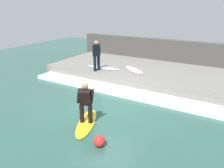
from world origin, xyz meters
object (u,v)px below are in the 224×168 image
at_px(surfer_waiting_near, 97,54).
at_px(surfboard_waiting_near, 103,68).
at_px(surfboard_riding, 86,123).
at_px(surfboard_spare, 134,70).
at_px(marker_buoy, 99,141).
at_px(surfer_riding, 85,101).

relative_size(surfer_waiting_near, surfboard_waiting_near, 0.77).
xyz_separation_m(surfboard_riding, surfboard_spare, (5.09, 0.58, 0.51)).
distance_m(surfboard_waiting_near, marker_buoy, 6.39).
bearing_deg(surfer_waiting_near, surfboard_waiting_near, -4.40).
relative_size(surfboard_spare, marker_buoy, 4.88).
distance_m(surfer_riding, marker_buoy, 1.52).
xyz_separation_m(surfer_riding, surfboard_waiting_near, (4.62, 2.24, -0.32)).
xyz_separation_m(surfboard_waiting_near, surfboard_spare, (0.47, -1.66, 0.00)).
bearing_deg(marker_buoy, surfboard_riding, 52.36).
bearing_deg(surfboard_riding, surfboard_spare, 6.46).
height_order(surfer_waiting_near, surfboard_spare, surfer_waiting_near).
bearing_deg(surfer_waiting_near, marker_buoy, -145.51).
bearing_deg(surfboard_riding, surfer_waiting_near, 29.34).
bearing_deg(surfboard_waiting_near, surfboard_riding, -154.18).
relative_size(surfer_waiting_near, surfboard_spare, 0.96).
height_order(surfer_riding, surfer_waiting_near, surfer_waiting_near).
xyz_separation_m(surfboard_riding, surfboard_waiting_near, (4.62, 2.24, 0.51)).
bearing_deg(surfboard_riding, marker_buoy, -127.64).
xyz_separation_m(surfer_waiting_near, surfboard_waiting_near, (0.56, -0.04, -0.87)).
distance_m(surfboard_waiting_near, surfboard_spare, 1.72).
distance_m(surfer_waiting_near, surfboard_waiting_near, 1.03).
relative_size(surfboard_waiting_near, surfboard_spare, 1.25).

